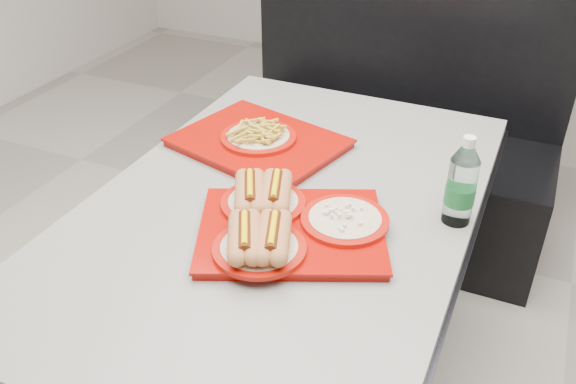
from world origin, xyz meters
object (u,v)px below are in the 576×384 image
at_px(booth_bench, 391,139).
at_px(tray_near, 284,223).
at_px(tray_far, 259,139).
at_px(diner_table, 282,254).
at_px(water_bottle, 461,186).

xyz_separation_m(booth_bench, tray_near, (0.06, -1.22, 0.38)).
xyz_separation_m(tray_near, tray_far, (-0.24, 0.35, -0.01)).
bearing_deg(diner_table, tray_far, 127.58).
relative_size(diner_table, booth_bench, 1.05).
bearing_deg(tray_near, tray_far, 123.99).
bearing_deg(tray_near, booth_bench, 92.84).
distance_m(tray_near, tray_far, 0.43).
relative_size(diner_table, tray_near, 2.78).
height_order(tray_near, tray_far, tray_near).
height_order(diner_table, booth_bench, booth_bench).
relative_size(tray_near, tray_far, 0.99).
xyz_separation_m(diner_table, booth_bench, (0.00, 1.09, -0.18)).
distance_m(diner_table, water_bottle, 0.49).
bearing_deg(tray_far, water_bottle, -13.21).
bearing_deg(water_bottle, diner_table, -166.97).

